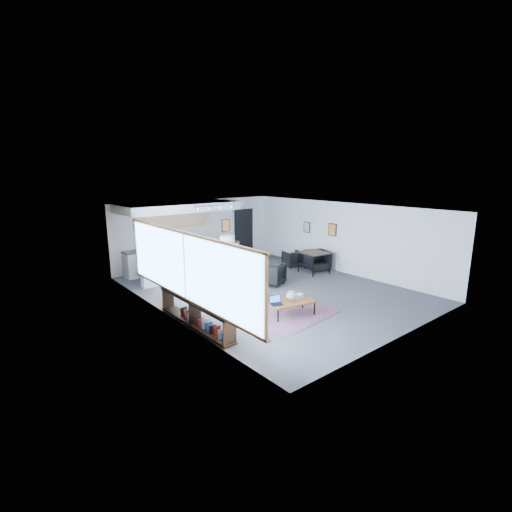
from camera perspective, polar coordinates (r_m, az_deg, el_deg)
room at (r=11.57m, az=2.20°, el=0.97°), size 7.02×9.02×2.62m
window at (r=8.87m, az=-10.85°, el=-1.89°), size 0.10×5.95×1.66m
console at (r=9.17m, az=-9.20°, el=-8.76°), size 0.35×3.00×0.80m
kitchenette at (r=13.91m, az=-11.75°, el=3.04°), size 4.20×1.96×2.60m
doorway at (r=16.41m, az=-2.00°, el=3.69°), size 1.10×0.12×2.15m
track_light at (r=12.77m, az=-6.37°, el=7.59°), size 1.60×0.07×0.15m
wall_art_lower at (r=14.27m, az=11.66°, el=3.99°), size 0.03×0.38×0.48m
wall_art_upper at (r=15.12m, az=7.84°, el=4.42°), size 0.03×0.34×0.44m
kilim_rug at (r=9.90m, az=5.38°, el=-8.99°), size 2.54×1.87×0.01m
coffee_table at (r=9.77m, az=5.42°, el=-7.05°), size 1.31×0.89×0.39m
laptop at (r=9.50m, az=3.08°, el=-7.02°), size 0.36×0.33×0.21m
ceramic_pot at (r=9.73m, az=5.52°, el=-6.10°), size 0.28×0.28×0.28m
book_stack at (r=10.06m, az=6.51°, el=-6.06°), size 0.29×0.23×0.09m
coaster at (r=9.66m, az=7.03°, el=-7.11°), size 0.13×0.13×0.01m
armchair_left at (r=11.41m, az=-5.29°, el=-4.14°), size 0.85×0.82×0.71m
armchair_right at (r=12.34m, az=2.41°, el=-2.65°), size 0.96×0.94×0.77m
floor_lamp at (r=11.84m, az=-4.45°, el=2.03°), size 0.51×0.51×1.69m
dining_table at (r=13.84m, az=9.00°, el=0.28°), size 1.02×1.02×0.78m
dining_chair_near at (r=14.32m, az=9.41°, el=-0.74°), size 0.88×0.86×0.72m
dining_chair_far at (r=14.78m, az=5.68°, el=-0.48°), size 0.68×0.66×0.59m
microwave at (r=14.70m, az=-9.89°, el=2.60°), size 0.58×0.36×0.37m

